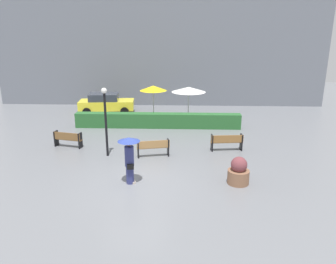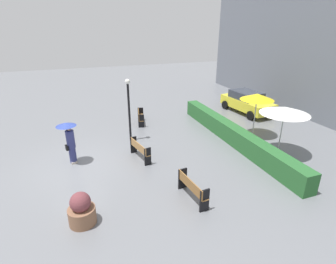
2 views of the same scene
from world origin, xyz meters
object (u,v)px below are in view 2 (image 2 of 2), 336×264
pedestrian_with_umbrella (69,138)px  patio_umbrella_white (285,110)px  lamp_post (129,103)px  patio_umbrella_yellow (257,97)px  bench_mid_center (140,149)px  bench_far_left (140,116)px  parked_car (247,102)px  planter_pot (81,210)px  bench_far_right (192,187)px

pedestrian_with_umbrella → patio_umbrella_white: 10.29m
lamp_post → patio_umbrella_yellow: size_ratio=1.38×
bench_mid_center → lamp_post: size_ratio=0.48×
bench_far_left → parked_car: (0.35, 8.03, 0.31)m
pedestrian_with_umbrella → bench_mid_center: bearing=77.2°
planter_pot → lamp_post: lamp_post is taller
bench_mid_center → patio_umbrella_yellow: patio_umbrella_yellow is taller
bench_far_right → pedestrian_with_umbrella: pedestrian_with_umbrella is taller
lamp_post → pedestrian_with_umbrella: bearing=-62.6°
bench_far_left → bench_mid_center: bench_mid_center is taller
bench_far_right → lamp_post: lamp_post is taller
bench_far_left → pedestrian_with_umbrella: 6.08m
pedestrian_with_umbrella → lamp_post: (-1.66, 3.20, 0.89)m
bench_far_left → pedestrian_with_umbrella: size_ratio=0.80×
bench_mid_center → pedestrian_with_umbrella: bearing=-102.8°
bench_mid_center → parked_car: (-4.47, 9.30, 0.28)m
bench_far_right → lamp_post: (-6.22, -0.98, 1.65)m
bench_mid_center → parked_car: parked_car is taller
bench_far_right → bench_mid_center: 3.99m
bench_mid_center → pedestrian_with_umbrella: size_ratio=0.82×
planter_pot → parked_car: size_ratio=0.27×
planter_pot → lamp_post: 7.06m
bench_far_right → bench_far_left: bearing=178.5°
parked_car → bench_far_right: bearing=-44.8°
bench_far_left → lamp_post: (2.46, -1.20, 1.68)m
lamp_post → bench_mid_center: bearing=-1.5°
patio_umbrella_yellow → parked_car: patio_umbrella_yellow is taller
bench_far_right → lamp_post: 6.51m
lamp_post → parked_car: lamp_post is taller
bench_far_left → bench_far_right: bench_far_right is taller
parked_car → patio_umbrella_yellow: bearing=-30.2°
patio_umbrella_white → planter_pot: bearing=-78.9°
bench_far_right → lamp_post: size_ratio=0.49×
lamp_post → patio_umbrella_white: bearing=57.5°
lamp_post → patio_umbrella_white: size_ratio=1.40×
planter_pot → patio_umbrella_white: patio_umbrella_white is taller
lamp_post → patio_umbrella_white: lamp_post is taller
bench_mid_center → patio_umbrella_yellow: 7.28m
planter_pot → patio_umbrella_white: bearing=101.1°
bench_mid_center → lamp_post: bearing=178.5°
bench_far_right → lamp_post: bearing=-171.0°
pedestrian_with_umbrella → patio_umbrella_yellow: size_ratio=0.80×
bench_mid_center → parked_car: 10.32m
patio_umbrella_yellow → bench_mid_center: bearing=-85.5°
lamp_post → patio_umbrella_yellow: (1.81, 6.96, 0.18)m
bench_mid_center → planter_pot: size_ratio=1.43×
bench_mid_center → planter_pot: (3.81, -2.93, -0.02)m
patio_umbrella_yellow → patio_umbrella_white: (2.46, -0.26, -0.03)m
bench_mid_center → pedestrian_with_umbrella: (-0.71, -3.14, 0.76)m
lamp_post → bench_far_right: bearing=9.0°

